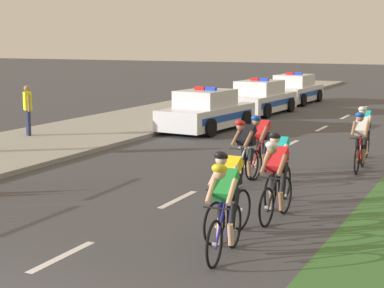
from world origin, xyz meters
The scene contains 15 objects.
sidewalk_slab centered at (-7.15, 14.00, 0.06)m, with size 4.87×60.00×0.12m, color #A3A099.
kerb_edge centered at (-4.79, 14.00, 0.07)m, with size 0.16×60.00×0.13m, color #9E9E99.
lane_markings_centre centered at (0.00, 12.72, 0.00)m, with size 0.14×29.60×0.01m.
cyclist_lead centered at (2.28, 3.74, 0.79)m, with size 0.44×1.72×1.56m.
cyclist_second centered at (1.93, 4.73, 0.79)m, with size 0.44×1.72×1.56m.
cyclist_third centered at (2.34, 6.06, 0.79)m, with size 0.42×1.72×1.56m.
cyclist_fourth centered at (2.02, 7.18, 0.79)m, with size 0.42×1.72×1.56m.
cyclist_fifth centered at (0.75, 8.66, 0.79)m, with size 0.45×1.72×1.56m.
cyclist_sixth centered at (0.77, 9.63, 0.79)m, with size 0.44×1.72×1.56m.
cyclist_seventh centered at (2.83, 11.38, 0.79)m, with size 0.42×1.72×1.56m.
cyclist_eighth centered at (2.63, 12.78, 0.79)m, with size 0.42×1.72×1.56m.
police_car_nearest centered at (-3.67, 16.39, 0.68)m, with size 2.32×4.55×1.59m.
police_car_second centered at (-3.66, 22.18, 0.68)m, with size 2.25×4.52×1.59m.
police_car_third centered at (-3.66, 27.46, 0.68)m, with size 2.11×4.46×1.59m.
spectator_closest centered at (-8.19, 11.99, 1.08)m, with size 0.45×0.40×1.68m.
Camera 1 is at (5.95, -5.17, 3.34)m, focal length 61.25 mm.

